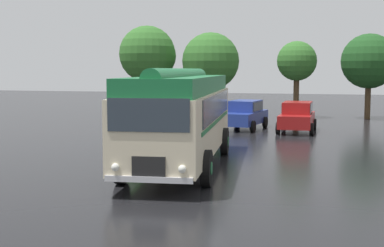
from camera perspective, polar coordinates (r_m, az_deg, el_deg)
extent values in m
plane|color=black|center=(18.17, -1.13, -5.17)|extent=(120.00, 120.00, 0.00)
cube|color=beige|center=(18.90, -1.19, 0.16)|extent=(3.64, 10.22, 2.10)
cube|color=#196B38|center=(18.82, -1.20, 4.19)|extent=(3.42, 10.00, 0.56)
cylinder|color=#196B38|center=(18.81, -1.20, 4.99)|extent=(1.69, 9.51, 0.60)
cube|color=#2D3842|center=(18.98, 2.73, 1.90)|extent=(0.96, 7.95, 0.84)
cube|color=#2D3842|center=(19.40, -4.73, 1.98)|extent=(0.96, 7.95, 0.84)
cube|color=#196B38|center=(18.92, 2.68, 0.25)|extent=(0.98, 8.15, 0.12)
cube|color=#196B38|center=(19.34, -4.78, 0.36)|extent=(0.98, 8.15, 0.12)
cube|color=#2D3842|center=(13.94, -4.70, 0.90)|extent=(2.19, 0.29, 0.88)
cube|color=black|center=(14.12, -4.66, -4.65)|extent=(0.90, 0.16, 0.56)
cube|color=silver|center=(14.16, -4.67, -5.98)|extent=(2.37, 0.37, 0.16)
sphere|color=white|center=(13.94, -1.05, -4.89)|extent=(0.22, 0.22, 0.22)
sphere|color=white|center=(14.35, -8.18, -4.65)|extent=(0.22, 0.22, 0.22)
cylinder|color=black|center=(15.82, 1.56, -4.79)|extent=(0.41, 1.12, 1.10)
cylinder|color=#196B38|center=(15.82, 1.56, -4.79)|extent=(0.36, 0.42, 0.39)
cylinder|color=black|center=(16.34, -7.56, -4.50)|extent=(0.41, 1.12, 1.10)
cylinder|color=#196B38|center=(16.34, -7.56, -4.50)|extent=(0.36, 0.42, 0.39)
cylinder|color=black|center=(21.71, 3.50, -1.91)|extent=(0.41, 1.12, 1.10)
cylinder|color=#196B38|center=(21.71, 3.50, -1.91)|extent=(0.36, 0.42, 0.39)
cylinder|color=black|center=(22.09, -3.24, -1.77)|extent=(0.41, 1.12, 1.10)
cylinder|color=#196B38|center=(22.09, -3.24, -1.77)|extent=(0.36, 0.42, 0.39)
cube|color=navy|center=(31.11, 0.62, 0.66)|extent=(1.78, 4.23, 0.70)
cube|color=navy|center=(31.21, 0.69, 1.91)|extent=(1.54, 2.21, 0.64)
cube|color=#2D3842|center=(31.04, 2.05, 1.88)|extent=(0.06, 1.93, 0.50)
cube|color=#2D3842|center=(31.39, -0.66, 1.93)|extent=(0.06, 1.93, 0.50)
cylinder|color=black|center=(29.69, 1.69, -0.27)|extent=(0.21, 0.64, 0.64)
cylinder|color=black|center=(30.11, -1.58, -0.18)|extent=(0.21, 0.64, 0.64)
cylinder|color=black|center=(32.22, 2.68, 0.20)|extent=(0.21, 0.64, 0.64)
cylinder|color=black|center=(32.62, -0.35, 0.28)|extent=(0.21, 0.64, 0.64)
cube|color=navy|center=(31.13, 5.63, 0.63)|extent=(2.23, 4.39, 0.70)
cube|color=navy|center=(31.22, 5.72, 1.88)|extent=(1.77, 2.36, 0.64)
cube|color=#2D3842|center=(31.01, 7.06, 1.84)|extent=(0.27, 1.92, 0.50)
cube|color=#2D3842|center=(31.45, 4.40, 1.92)|extent=(0.27, 1.92, 0.50)
cylinder|color=black|center=(29.67, 6.51, -0.31)|extent=(0.28, 0.66, 0.64)
cylinder|color=black|center=(30.21, 3.30, -0.17)|extent=(0.28, 0.66, 0.64)
cylinder|color=black|center=(32.17, 7.80, 0.15)|extent=(0.28, 0.66, 0.64)
cylinder|color=black|center=(32.66, 4.82, 0.27)|extent=(0.28, 0.66, 0.64)
cube|color=maroon|center=(30.12, 11.13, 0.38)|extent=(1.76, 4.22, 0.70)
cube|color=maroon|center=(30.22, 11.18, 1.67)|extent=(1.53, 2.21, 0.64)
cube|color=#2D3842|center=(30.16, 12.62, 1.63)|extent=(0.05, 1.93, 0.50)
cube|color=#2D3842|center=(30.29, 9.75, 1.71)|extent=(0.05, 1.93, 0.50)
cylinder|color=black|center=(28.80, 12.64, -0.60)|extent=(0.21, 0.64, 0.64)
cylinder|color=black|center=(28.96, 9.16, -0.49)|extent=(0.21, 0.64, 0.64)
cylinder|color=black|center=(31.39, 12.93, -0.09)|extent=(0.21, 0.64, 0.64)
cylinder|color=black|center=(31.53, 9.73, 0.00)|extent=(0.21, 0.64, 0.64)
cylinder|color=#4C3823|center=(41.06, -4.77, 3.06)|extent=(0.31, 0.31, 3.02)
sphere|color=#336B28|center=(41.04, -4.80, 7.40)|extent=(4.28, 4.28, 4.28)
sphere|color=#336B28|center=(40.98, -4.09, 7.20)|extent=(3.38, 3.38, 3.38)
cylinder|color=#4C3823|center=(40.15, 1.99, 2.62)|extent=(0.24, 0.24, 2.47)
sphere|color=#336B28|center=(40.09, 2.00, 6.67)|extent=(4.26, 4.26, 4.26)
sphere|color=#336B28|center=(39.91, 2.43, 7.16)|extent=(2.47, 2.47, 2.47)
cylinder|color=#4C3823|center=(38.89, 11.05, 2.80)|extent=(0.40, 0.40, 3.00)
sphere|color=#336B28|center=(38.85, 11.12, 6.57)|extent=(2.82, 2.82, 2.82)
sphere|color=#336B28|center=(38.56, 11.50, 6.53)|extent=(1.56, 1.56, 1.56)
cylinder|color=#4C3823|center=(39.31, 18.23, 2.36)|extent=(0.40, 0.40, 2.59)
sphere|color=#1E4C1E|center=(39.25, 18.36, 6.33)|extent=(3.82, 3.82, 3.82)
sphere|color=#1E4C1E|center=(39.39, 17.73, 6.64)|extent=(2.49, 2.49, 2.49)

